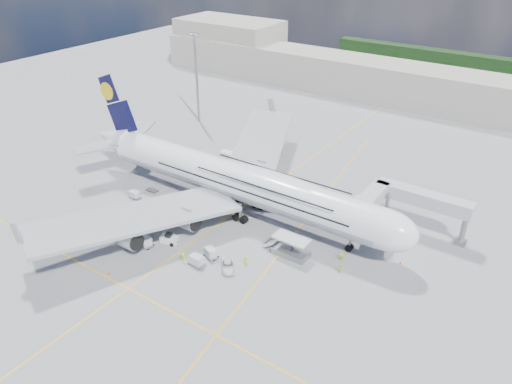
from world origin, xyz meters
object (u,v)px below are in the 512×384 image
Objects in this scene: catering_truck_inner at (231,161)px; cone_wing_left_inner at (219,180)px; crew_loader at (339,269)px; baggage_tug at (169,239)px; crew_van at (246,261)px; crew_wing at (133,243)px; crew_nose at (341,256)px; cone_wing_right_inner at (169,224)px; cone_tail at (131,152)px; jet_bridge at (402,200)px; dolly_nose_near at (197,260)px; airliner at (238,181)px; cargo_loader at (290,249)px; cone_nose at (401,263)px; cone_wing_right_outer at (109,273)px; catering_truck_outer at (271,133)px; light_mast at (197,77)px; crew_tug at (183,258)px; cone_wing_left_outer at (232,162)px; dolly_nose_far at (211,253)px; dolly_row_b at (135,195)px; service_van at (228,266)px; dolly_back at (152,190)px.

catering_truck_inner is 12.65× the size of cone_wing_left_inner.
baggage_tug is at bearing -106.18° from crew_loader.
crew_wing is at bearing 96.35° from crew_van.
crew_nose is 0.99× the size of crew_wing.
cone_tail is (-31.73, 19.70, 0.01)m from cone_wing_right_inner.
jet_bridge is 5.98× the size of dolly_nose_near.
airliner is 51.46× the size of crew_loader.
cone_tail is (-56.18, 14.64, -0.96)m from cargo_loader.
cone_nose is 45.92m from cone_wing_left_inner.
cone_wing_right_inner is at bearing -161.87° from cone_nose.
crew_wing is at bearing -151.55° from cone_nose.
cone_wing_right_outer is at bearing -131.36° from jet_bridge.
cone_nose is 50.15m from cone_wing_right_outer.
cone_nose is (48.68, -33.58, -1.56)m from catering_truck_outer.
light_mast reaches higher than cone_tail.
light_mast is at bearing -156.51° from crew_loader.
cone_wing_right_inner is (5.56, -27.56, -1.50)m from catering_truck_inner.
jet_bridge is at bearing -19.02° from light_mast.
crew_nose is 27.70m from crew_tug.
crew_tug is 49.90m from cone_tail.
catering_truck_inner is (-18.31, 34.26, 0.73)m from dolly_nose_near.
jet_bridge is at bearing -7.91° from cone_wing_left_outer.
baggage_tug reaches higher than crew_loader.
cargo_loader is at bearing 60.18° from dolly_nose_far.
cone_nose reaches higher than cone_wing_left_inner.
light_mast is at bearing 136.75° from cone_wing_left_inner.
cargo_loader is at bearing 47.47° from dolly_nose_near.
light_mast is 70.26m from crew_tug.
crew_tug reaches higher than crew_van.
cone_wing_right_inner is at bearing -15.82° from dolly_row_b.
cone_tail reaches higher than cone_wing_right_inner.
crew_van is (-4.81, -6.81, -0.44)m from cargo_loader.
cone_nose is (17.27, 8.59, -0.99)m from cargo_loader.
dolly_row_b is 28.21m from dolly_nose_near.
light_mast is 58.65m from cone_wing_right_inner.
airliner is 20.40m from service_van.
crew_nose is 1.23× the size of crew_loader.
cargo_loader is 2.59× the size of dolly_nose_far.
crew_wing is at bearing -50.67° from dolly_back.
light_mast is 27.84m from catering_truck_outer.
crew_nose is (-4.69, -14.42, -5.91)m from jet_bridge.
cone_wing_right_inner is (-41.71, -13.65, 0.01)m from cone_nose.
catering_truck_inner reaches higher than cone_tail.
cone_nose is 73.69m from cone_tail.
cone_wing_left_outer is 1.13× the size of cone_wing_right_outer.
catering_truck_inner is at bearing 163.61° from cone_nose.
crew_tug is 12.64m from cone_wing_right_outer.
jet_bridge is 34.24× the size of cone_nose.
cargo_loader is 58.06m from cone_tail.
cargo_loader is 3.05× the size of dolly_back.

